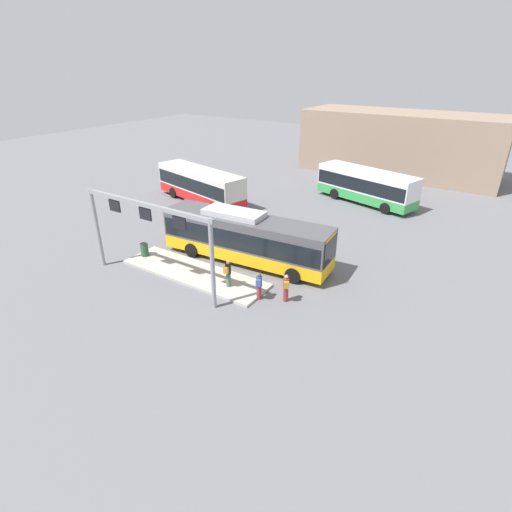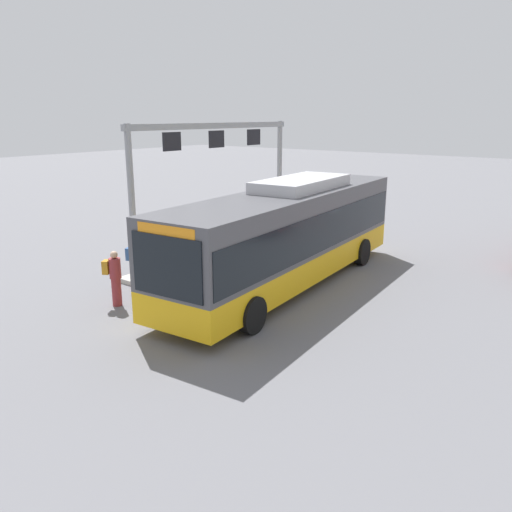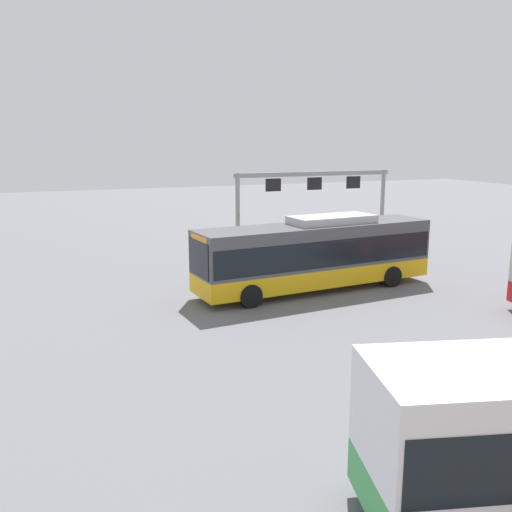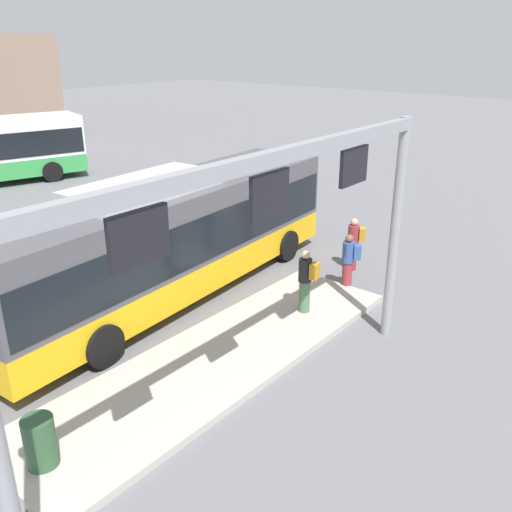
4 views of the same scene
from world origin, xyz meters
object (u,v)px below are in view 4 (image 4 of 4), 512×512
Objects in this scene: person_boarding at (349,261)px; trash_bin at (40,442)px; person_waiting_near at (354,243)px; person_waiting_mid at (306,280)px; bus_main at (172,234)px.

trash_bin is at bearing 64.44° from person_boarding.
person_waiting_mid reaches higher than person_waiting_near.
bus_main reaches higher than person_waiting_mid.
person_waiting_near is at bearing 2.14° from trash_bin.
bus_main reaches higher than person_waiting_near.
person_boarding is 1.00× the size of person_waiting_mid.
person_waiting_mid is 7.28m from trash_bin.
person_waiting_mid reaches higher than person_boarding.
trash_bin is (-7.27, 0.23, -0.44)m from person_waiting_mid.
trash_bin is (-6.06, -3.36, -1.20)m from bus_main.
person_waiting_near reaches higher than trash_bin.
bus_main is at bearing 18.89° from person_boarding.
person_waiting_mid is (1.21, -3.59, -0.76)m from bus_main.
person_boarding is 1.00× the size of person_waiting_near.
bus_main is 5.65m from person_waiting_near.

